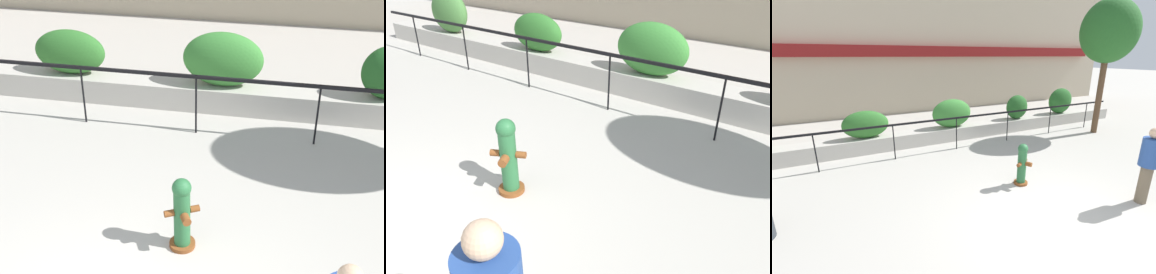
{
  "view_description": "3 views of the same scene",
  "coord_description": "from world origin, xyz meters",
  "views": [
    {
      "loc": [
        1.59,
        -3.55,
        4.91
      ],
      "look_at": [
        0.24,
        3.28,
        0.85
      ],
      "focal_mm": 50.0,
      "sensor_mm": 36.0,
      "label": 1
    },
    {
      "loc": [
        3.59,
        -0.98,
        3.07
      ],
      "look_at": [
        0.8,
        2.81,
        0.54
      ],
      "focal_mm": 35.0,
      "sensor_mm": 36.0,
      "label": 2
    },
    {
      "loc": [
        -3.54,
        -2.84,
        3.15
      ],
      "look_at": [
        -0.34,
        3.61,
        0.85
      ],
      "focal_mm": 24.0,
      "sensor_mm": 36.0,
      "label": 3
    }
  ],
  "objects": [
    {
      "name": "planter_wall_low",
      "position": [
        0.0,
        6.0,
        0.25
      ],
      "size": [
        18.0,
        0.7,
        0.5
      ],
      "primitive_type": "cube",
      "color": "#B7B2A8",
      "rests_on": "ground"
    },
    {
      "name": "fence_railing_segment",
      "position": [
        -0.0,
        4.9,
        1.02
      ],
      "size": [
        15.0,
        0.05,
        1.15
      ],
      "color": "black",
      "rests_on": "ground"
    },
    {
      "name": "hedge_bush_1",
      "position": [
        -2.82,
        6.0,
        0.96
      ],
      "size": [
        1.49,
        0.6,
        0.92
      ],
      "primitive_type": "ellipsoid",
      "color": "#2D6B28",
      "rests_on": "planter_wall_low"
    },
    {
      "name": "hedge_bush_2",
      "position": [
        0.32,
        6.0,
        1.04
      ],
      "size": [
        1.57,
        0.68,
        1.08
      ],
      "primitive_type": "ellipsoid",
      "color": "#387F33",
      "rests_on": "planter_wall_low"
    },
    {
      "name": "fire_hydrant",
      "position": [
        0.4,
        1.82,
        0.55
      ],
      "size": [
        0.48,
        0.49,
        1.08
      ],
      "color": "brown",
      "rests_on": "ground"
    }
  ]
}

